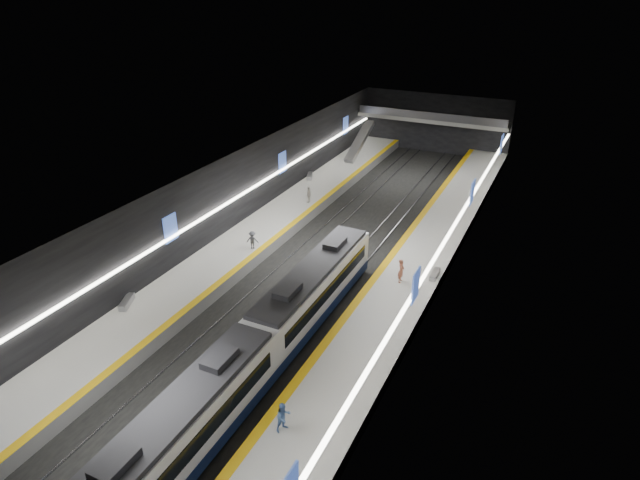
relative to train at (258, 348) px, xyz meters
The scene contains 25 objects.
ground 15.70m from the train, 99.25° to the left, with size 70.00×70.00×0.00m, color black.
ceiling 16.59m from the train, 99.25° to the left, with size 20.00×70.00×0.04m, color beige.
wall_left 19.87m from the train, 129.17° to the left, with size 0.04×70.00×8.00m, color black.
wall_right 17.17m from the train, 63.95° to the left, with size 0.04×70.00×8.00m, color black.
wall_back 50.44m from the train, 92.84° to the left, with size 20.00×0.04×8.00m, color black.
platform_left 18.39m from the train, 123.10° to the left, with size 5.00×70.00×1.00m, color slate.
tile_surface_left 18.35m from the train, 123.10° to the left, with size 5.00×70.00×0.02m, color #B4B4AF.
tactile_strip_left 17.25m from the train, 116.95° to the left, with size 0.60×70.00×0.02m, color #E9AF0C.
platform_right 16.23m from the train, 71.95° to the left, with size 5.00×70.00×1.00m, color slate.
tile_surface_right 16.18m from the train, 71.95° to the left, with size 5.00×70.00×0.02m, color #B4B4AF.
tactile_strip_right 15.64m from the train, 79.66° to the left, with size 0.60×70.00×0.02m, color #E9AF0C.
rails 15.69m from the train, 99.25° to the left, with size 6.52×70.00×0.12m.
train is the anchor object (origin of this frame).
ad_posters 16.69m from the train, 98.70° to the left, with size 19.94×53.50×2.20m.
cove_light_left 19.73m from the train, 128.72° to the left, with size 0.25×68.60×0.12m, color white.
cove_light_right 17.07m from the train, 64.55° to the left, with size 0.25×68.60×0.12m, color white.
mezzanine_bridge 48.42m from the train, 92.96° to the left, with size 20.00×3.00×1.50m.
escalator 42.54m from the train, 103.60° to the left, with size 1.20×8.00×0.60m, color #99999E.
bench_left_near 12.12m from the train, behind, with size 0.53×1.89×0.46m, color #99999E.
bench_left_far 33.14m from the train, 111.24° to the left, with size 0.54×1.93×0.47m, color #99999E.
bench_right_far 16.54m from the train, 64.92° to the left, with size 0.48×1.74×0.43m, color #99999E.
passenger_right_a 13.89m from the train, 69.79° to the left, with size 0.69×0.46×1.91m, color #AD5D40.
passenger_right_b 5.61m from the train, 45.35° to the right, with size 0.84×0.66×1.74m, color #557BB9.
passenger_left_a 25.79m from the train, 109.90° to the left, with size 1.00×0.42×1.71m, color #BBB4AB.
passenger_left_b 15.41m from the train, 123.47° to the left, with size 1.05×0.60×1.62m, color #44464D.
Camera 1 is at (17.04, -37.08, 22.49)m, focal length 30.00 mm.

